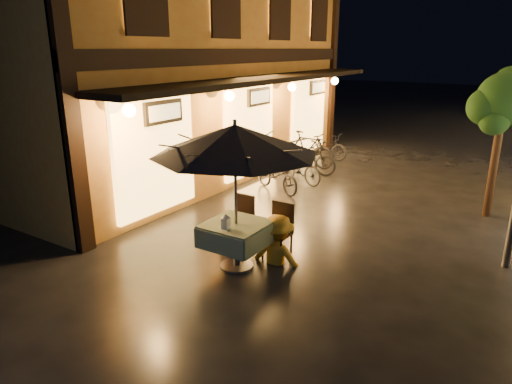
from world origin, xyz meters
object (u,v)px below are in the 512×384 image
Objects in this scene: person_orange at (232,213)px; bicycle_0 at (277,174)px; cafe_table at (236,234)px; person_yellow at (278,216)px; patio_umbrella at (235,140)px; table_lantern at (226,220)px.

bicycle_0 is at bearing -61.68° from person_orange.
person_orange is at bearing 130.70° from cafe_table.
cafe_table is 0.76m from person_yellow.
patio_umbrella is at bearing 43.95° from person_yellow.
patio_umbrella is 1.60× the size of bicycle_0.
person_yellow reaches higher than table_lantern.
patio_umbrella reaches higher than table_lantern.
table_lantern is 0.15× the size of bicycle_0.
cafe_table is 1.56m from patio_umbrella.
bicycle_0 is (-2.03, 3.48, -0.38)m from person_yellow.
person_yellow is (0.46, 0.84, -0.11)m from table_lantern.
person_orange reaches higher than table_lantern.
patio_umbrella is at bearing 0.00° from cafe_table.
table_lantern is (0.00, -0.28, -1.23)m from patio_umbrella.
cafe_table is 4.34m from bicycle_0.
bicycle_0 reaches higher than cafe_table.
person_yellow reaches higher than bicycle_0.
cafe_table is 0.71m from person_orange.
person_orange is at bearing 130.70° from patio_umbrella.
cafe_table is at bearing 141.44° from person_orange.
patio_umbrella is 1.63× the size of person_yellow.
bicycle_0 is at bearing 111.22° from cafe_table.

